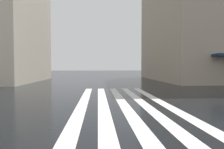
# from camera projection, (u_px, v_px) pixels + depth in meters

# --- Properties ---
(ground_plane) EXTENTS (220.00, 220.00, 0.00)m
(ground_plane) POSITION_uv_depth(u_px,v_px,m) (163.00, 123.00, 6.37)
(ground_plane) COLOR black
(zebra_crossing) EXTENTS (13.00, 4.50, 0.01)m
(zebra_crossing) POSITION_uv_depth(u_px,v_px,m) (122.00, 102.00, 10.29)
(zebra_crossing) COLOR silver
(zebra_crossing) RESTS_ON ground_plane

